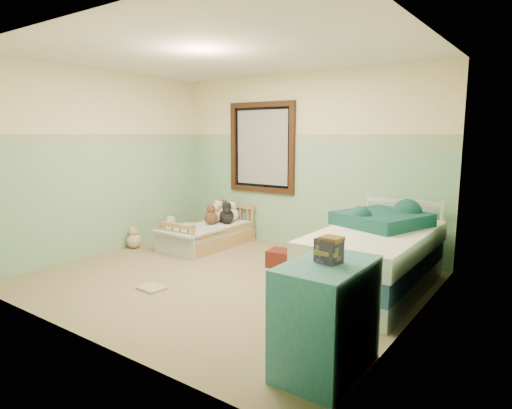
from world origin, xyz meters
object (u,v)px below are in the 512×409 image
Objects in this scene: red_pillow at (282,258)px; plush_floor_tan at (134,241)px; plush_floor_cream at (171,231)px; twin_bed_frame at (374,281)px; toddler_bed_frame at (209,240)px; floor_book at (151,288)px; dresser at (326,317)px.

plush_floor_tan is at bearing -167.42° from red_pillow.
twin_bed_frame is (3.50, -0.41, -0.01)m from plush_floor_cream.
toddler_bed_frame reaches higher than floor_book.
twin_bed_frame reaches higher than floor_book.
plush_floor_cream is at bearing 90.00° from plush_floor_tan.
plush_floor_cream is 0.73× the size of red_pillow.
plush_floor_cream is 3.52m from twin_bed_frame.
plush_floor_tan is 0.27× the size of dresser.
plush_floor_tan is 4.05m from dresser.
floor_book is (-0.71, -1.52, -0.09)m from red_pillow.
toddler_bed_frame is 0.74× the size of twin_bed_frame.
plush_floor_cream reaches higher than red_pillow.
plush_floor_cream is at bearing -179.09° from toddler_bed_frame.
toddler_bed_frame is at bearing 170.22° from red_pillow.
plush_floor_cream is (-0.79, -0.01, 0.03)m from toddler_bed_frame.
plush_floor_tan is 1.84m from floor_book.
red_pillow is (2.24, -0.24, -0.02)m from plush_floor_cream.
red_pillow is at bearing 12.58° from plush_floor_tan.
dresser is at bearing -4.88° from floor_book.
red_pillow is at bearing 172.02° from twin_bed_frame.
dresser reaches higher than plush_floor_tan.
toddler_bed_frame is 1.47m from red_pillow.
red_pillow is (2.24, 0.50, -0.00)m from plush_floor_tan.
plush_floor_tan is 0.11× the size of twin_bed_frame.
red_pillow is at bearing 69.58° from floor_book.
floor_book is at bearing -33.50° from plush_floor_tan.
red_pillow is 1.68m from floor_book.
floor_book is at bearing 170.56° from dresser.
dresser is 2.33× the size of red_pillow.
red_pillow reaches higher than toddler_bed_frame.
twin_bed_frame is 1.27m from red_pillow.
dresser is at bearing -50.64° from red_pillow.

